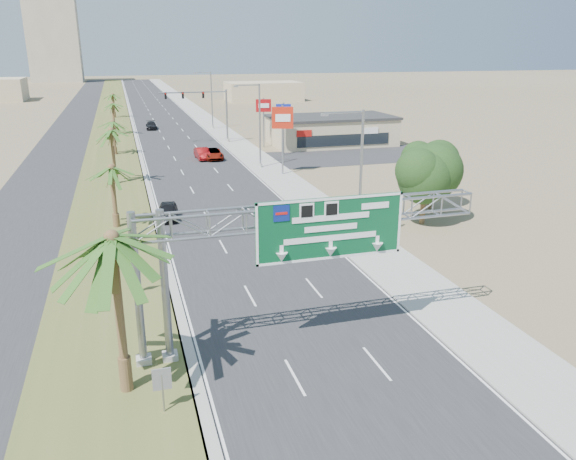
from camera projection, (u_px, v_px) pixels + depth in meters
The scene contains 29 objects.
road at pixel (161, 116), 119.48m from camera, with size 12.00×300.00×0.02m, color #28282B.
sidewalk_right at pixel (201, 115), 121.77m from camera, with size 4.00×300.00×0.10m, color #9E9B93.
median_grass at pixel (112, 118), 116.77m from camera, with size 7.00×300.00×0.12m, color #515B28.
opposing_road at pixel (77, 119), 114.89m from camera, with size 8.00×300.00×0.02m, color #28282B.
sign_gantry at pixel (296, 228), 26.10m from camera, with size 16.75×1.24×7.50m.
palm_near at pixel (112, 239), 21.87m from camera, with size 5.70×5.70×8.35m.
palm_row_b at pixel (111, 169), 44.30m from camera, with size 3.99×3.99×5.95m.
palm_row_c at pixel (111, 131), 58.65m from camera, with size 3.99×3.99×6.75m.
palm_row_d at pixel (113, 122), 75.44m from camera, with size 3.99×3.99×5.45m.
palm_row_e at pixel (112, 104), 92.55m from camera, with size 3.99×3.99×6.15m.
palm_row_f at pixel (113, 95), 115.46m from camera, with size 3.99×3.99×5.75m.
streetlight_near at pixel (358, 186), 39.78m from camera, with size 3.27×0.44×10.00m.
streetlight_mid at pixel (258, 129), 67.13m from camera, with size 3.27×0.44×10.00m.
streetlight_far at pixel (211, 102), 99.95m from camera, with size 3.27×0.44×10.00m.
signal_mast at pixel (214, 111), 84.71m from camera, with size 10.28×0.71×8.00m.
store_building at pixel (331, 131), 84.70m from camera, with size 18.00×10.00×4.00m, color #CAAC88.
oak_near at pixel (426, 170), 45.56m from camera, with size 4.50×4.50×6.80m.
oak_far at pixel (432, 167), 50.24m from camera, with size 3.50×3.50×5.60m.
median_signback_a at pixel (162, 382), 22.13m from camera, with size 0.75×0.08×2.08m.
median_signback_b at pixel (134, 273), 32.88m from camera, with size 0.75×0.08×2.08m.
tower_distant at pixel (54, 39), 233.04m from camera, with size 20.00×16.00×35.00m, color tan.
building_distant_right at pixel (263, 91), 154.16m from camera, with size 20.00×12.00×5.00m, color #CAAC88.
car_left_lane at pixel (168, 211), 47.99m from camera, with size 1.66×4.12×1.40m, color black.
car_mid_lane at pixel (202, 154), 73.66m from camera, with size 1.57×4.51×1.49m, color maroon.
car_right_lane at pixel (213, 154), 73.70m from camera, with size 2.31×5.00×1.39m, color gray.
car_far at pixel (151, 126), 100.62m from camera, with size 1.86×4.57×1.33m, color black.
pole_sign_red_near at pixel (282, 121), 63.00m from camera, with size 2.40×0.84×7.92m.
pole_sign_blue at pixel (283, 117), 75.15m from camera, with size 2.00×0.88×7.05m.
pole_sign_red_far at pixel (264, 109), 81.14m from camera, with size 2.22×0.54×7.13m.
Camera 1 is at (-8.47, -13.79, 14.04)m, focal length 35.00 mm.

